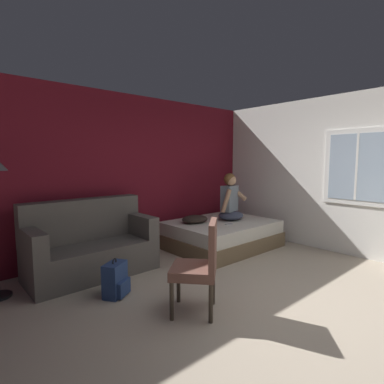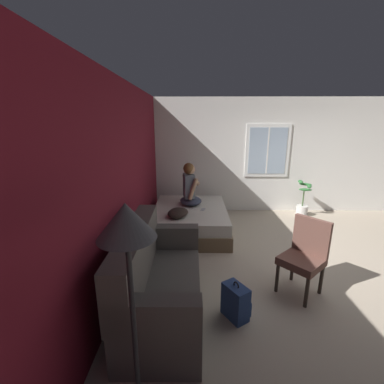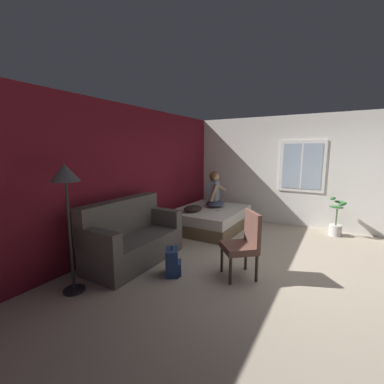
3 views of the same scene
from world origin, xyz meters
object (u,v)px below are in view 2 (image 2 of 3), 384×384
bed (190,220)px  person_seated (190,188)px  potted_plant (303,203)px  couch (157,282)px  cell_phone (203,209)px  backpack (236,302)px  floor_lamp (128,245)px  side_chair (305,254)px  throw_pillow (178,213)px

bed → person_seated: bearing=1.8°
bed → potted_plant: 2.78m
couch → potted_plant: couch is taller
person_seated → potted_plant: person_seated is taller
couch → cell_phone: (2.24, -0.58, 0.09)m
person_seated → backpack: bearing=-167.9°
couch → backpack: (-0.07, -0.89, -0.20)m
person_seated → floor_lamp: 3.76m
side_chair → cell_phone: bearing=34.2°
couch → cell_phone: size_ratio=11.86×
bed → person_seated: (0.24, 0.01, 0.60)m
person_seated → floor_lamp: size_ratio=0.51×
throw_pillow → potted_plant: 3.17m
couch → person_seated: person_seated is taller
bed → floor_lamp: floor_lamp is taller
couch → person_seated: size_ratio=1.95×
side_chair → person_seated: size_ratio=1.12×
bed → couch: bearing=172.0°
backpack → cell_phone: cell_phone is taller
cell_phone → couch: bearing=-87.3°
bed → cell_phone: cell_phone is taller
cell_phone → potted_plant: potted_plant is taller
throw_pillow → bed: bearing=-24.6°
person_seated → throw_pillow: (-0.71, 0.20, -0.29)m
cell_phone → bed: bearing=177.3°
person_seated → floor_lamp: bearing=175.3°
couch → throw_pillow: couch is taller
couch → floor_lamp: floor_lamp is taller
couch → throw_pillow: 1.88m
couch → person_seated: 2.64m
side_chair → person_seated: (2.16, 1.50, 0.30)m
side_chair → throw_pillow: size_ratio=2.04×
person_seated → backpack: 2.79m
bed → backpack: (-2.41, -0.56, -0.04)m
couch → potted_plant: bearing=-42.5°
backpack → cell_phone: (2.31, 0.30, 0.29)m
couch → backpack: 0.91m
person_seated → throw_pillow: bearing=163.9°
backpack → cell_phone: 2.35m
backpack → cell_phone: size_ratio=3.18×
floor_lamp → potted_plant: size_ratio=2.00×
couch → side_chair: couch is taller
side_chair → potted_plant: side_chair is taller
bed → throw_pillow: size_ratio=3.93×
side_chair → bed: bearing=37.9°
person_seated → throw_pillow: 0.79m
bed → side_chair: 2.45m
bed → potted_plant: (0.90, -2.64, 0.07)m
side_chair → cell_phone: (1.82, 1.24, -0.05)m
bed → person_seated: size_ratio=2.15×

